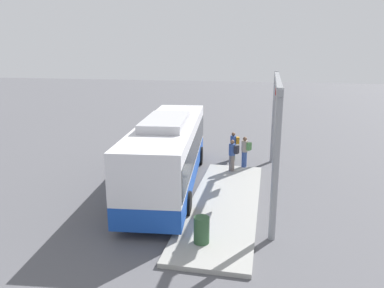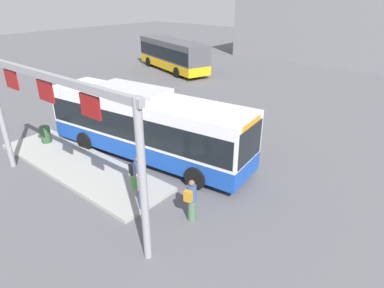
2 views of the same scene
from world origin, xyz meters
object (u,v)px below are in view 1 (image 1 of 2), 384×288
bus_main (169,149)px  person_waiting_near (233,154)px  person_waiting_mid (245,151)px  trash_bin (202,230)px  person_boarding (234,145)px

bus_main → person_waiting_near: bus_main is taller
bus_main → person_waiting_mid: bearing=-52.7°
bus_main → trash_bin: 5.94m
person_waiting_near → person_waiting_mid: bearing=-104.6°
person_waiting_near → bus_main: bearing=62.8°
bus_main → trash_bin: bearing=-160.6°
person_boarding → person_waiting_mid: bearing=102.5°
person_boarding → person_waiting_near: bearing=82.5°
person_boarding → trash_bin: (-10.18, 0.03, -0.28)m
bus_main → person_waiting_near: 3.74m
bus_main → person_boarding: (4.95, -2.57, -0.92)m
person_boarding → trash_bin: person_boarding is taller
trash_bin → person_waiting_mid: bearing=-5.5°
trash_bin → bus_main: bearing=25.9°
person_waiting_mid → trash_bin: size_ratio=1.86×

